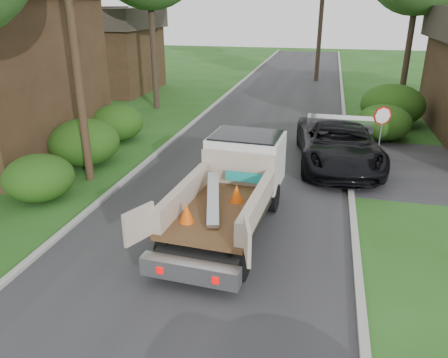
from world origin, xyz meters
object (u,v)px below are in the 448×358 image
flatbed_truck (236,179)px  black_pickup (338,143)px  stop_sign (382,124)px  utility_pole (73,36)px  house_left_far (104,49)px

flatbed_truck → black_pickup: 6.51m
stop_sign → utility_pole: size_ratio=0.25×
utility_pole → house_left_far: 18.93m
utility_pole → flatbed_truck: size_ratio=1.55×
stop_sign → flatbed_truck: size_ratio=0.39×
house_left_far → black_pickup: bearing=-37.6°
utility_pole → black_pickup: utility_pole is taller
black_pickup → utility_pole: bearing=-163.7°
flatbed_truck → black_pickup: flatbed_truck is taller
utility_pole → black_pickup: size_ratio=1.51×
flatbed_truck → stop_sign: bearing=55.7°
house_left_far → black_pickup: (17.10, -13.19, -2.13)m
stop_sign → flatbed_truck: bearing=-128.1°
stop_sign → black_pickup: 1.82m
flatbed_truck → black_pickup: (3.04, 5.74, -0.37)m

